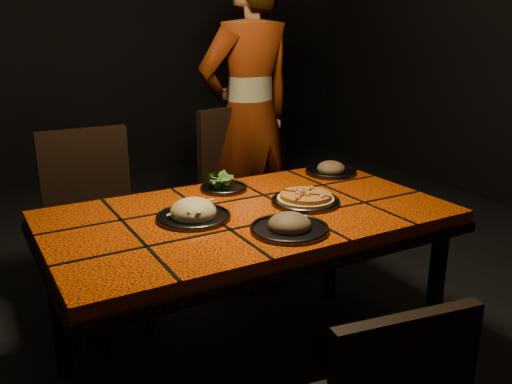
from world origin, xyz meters
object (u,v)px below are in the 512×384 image
chair_far_right (242,182)px  plate_pizza (305,199)px  diner (249,117)px  plate_pasta (193,213)px  chair_far_left (93,215)px  dining_table (249,229)px

chair_far_right → plate_pizza: (-0.20, -0.94, 0.19)m
chair_far_right → diner: size_ratio=0.54×
chair_far_right → diner: 0.40m
diner → plate_pizza: 1.13m
diner → plate_pasta: bearing=43.6°
plate_pizza → plate_pasta: (-0.49, 0.06, 0.01)m
chair_far_left → chair_far_right: 0.91m
dining_table → plate_pizza: bearing=-7.7°
dining_table → chair_far_right: bearing=63.3°
diner → plate_pasta: 1.31m
chair_far_right → dining_table: bearing=-131.6°
diner → plate_pizza: diner is taller
dining_table → plate_pizza: size_ratio=4.81×
dining_table → plate_pizza: 0.28m
dining_table → diner: size_ratio=0.87×
dining_table → plate_pizza: (0.26, -0.03, 0.10)m
diner → plate_pizza: (-0.32, -1.07, -0.17)m
plate_pizza → chair_far_left: bearing=130.2°
chair_far_right → plate_pizza: 0.98m
dining_table → chair_far_right: size_ratio=1.61×
plate_pizza → plate_pasta: bearing=173.2°
diner → chair_far_left: bearing=5.4°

